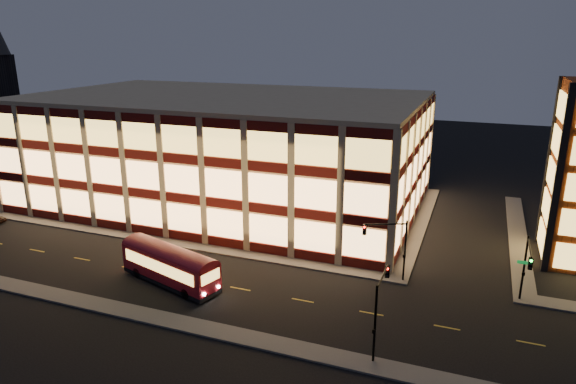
% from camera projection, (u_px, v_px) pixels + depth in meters
% --- Properties ---
extents(ground, '(200.00, 200.00, 0.00)m').
position_uv_depth(ground, '(181.00, 248.00, 55.14)').
color(ground, black).
rests_on(ground, ground).
extents(sidewalk_office_south, '(54.00, 2.00, 0.15)m').
position_uv_depth(sidewalk_office_south, '(163.00, 241.00, 57.04)').
color(sidewalk_office_south, '#514F4C').
rests_on(sidewalk_office_south, ground).
extents(sidewalk_office_east, '(2.00, 30.00, 0.15)m').
position_uv_depth(sidewalk_office_east, '(420.00, 223.00, 62.44)').
color(sidewalk_office_east, '#514F4C').
rests_on(sidewalk_office_east, ground).
extents(sidewalk_tower_west, '(2.00, 30.00, 0.15)m').
position_uv_depth(sidewalk_tower_west, '(518.00, 235.00, 58.68)').
color(sidewalk_tower_west, '#514F4C').
rests_on(sidewalk_tower_west, ground).
extents(sidewalk_near, '(100.00, 2.00, 0.15)m').
position_uv_depth(sidewalk_near, '(98.00, 305.00, 43.51)').
color(sidewalk_near, '#514F4C').
rests_on(sidewalk_near, ground).
extents(office_building, '(50.45, 30.45, 14.50)m').
position_uv_depth(office_building, '(227.00, 149.00, 69.12)').
color(office_building, tan).
rests_on(office_building, ground).
extents(church_tower, '(5.00, 5.00, 18.00)m').
position_uv_depth(church_tower, '(2.00, 97.00, 112.16)').
color(church_tower, '#2D2621').
rests_on(church_tower, ground).
extents(traffic_signal_far, '(3.79, 1.87, 6.00)m').
position_uv_depth(traffic_signal_far, '(390.00, 240.00, 46.56)').
color(traffic_signal_far, black).
rests_on(traffic_signal_far, ground).
extents(traffic_signal_right, '(1.20, 4.37, 6.00)m').
position_uv_depth(traffic_signal_right, '(527.00, 263.00, 41.93)').
color(traffic_signal_right, black).
rests_on(traffic_signal_right, ground).
extents(traffic_signal_near, '(0.32, 4.45, 6.00)m').
position_uv_depth(traffic_signal_near, '(380.00, 300.00, 36.05)').
color(traffic_signal_near, black).
rests_on(traffic_signal_near, ground).
extents(trolley_bus, '(10.92, 5.60, 3.59)m').
position_uv_depth(trolley_bus, '(170.00, 263.00, 46.91)').
color(trolley_bus, maroon).
rests_on(trolley_bus, ground).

